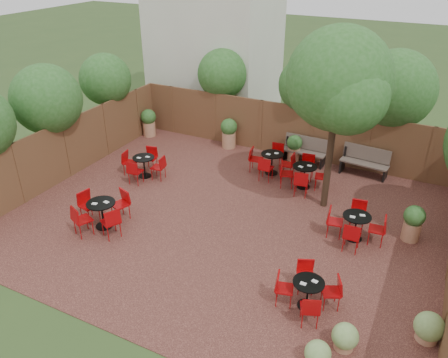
% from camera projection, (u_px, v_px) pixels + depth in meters
% --- Properties ---
extents(ground, '(80.00, 80.00, 0.00)m').
position_uv_depth(ground, '(226.00, 218.00, 13.21)').
color(ground, '#354F23').
rests_on(ground, ground).
extents(courtyard_paving, '(12.00, 10.00, 0.02)m').
position_uv_depth(courtyard_paving, '(226.00, 218.00, 13.21)').
color(courtyard_paving, '#381B16').
rests_on(courtyard_paving, ground).
extents(fence_back, '(12.00, 0.08, 2.00)m').
position_uv_depth(fence_back, '(286.00, 130.00, 16.68)').
color(fence_back, brown).
rests_on(fence_back, ground).
extents(fence_left, '(0.08, 10.00, 2.00)m').
position_uv_depth(fence_left, '(67.00, 150.00, 15.12)').
color(fence_left, brown).
rests_on(fence_left, ground).
extents(neighbour_building, '(5.00, 4.00, 8.00)m').
position_uv_depth(neighbour_building, '(215.00, 25.00, 19.42)').
color(neighbour_building, beige).
rests_on(neighbour_building, ground).
extents(overhang_foliage, '(15.79, 10.75, 2.78)m').
position_uv_depth(overhang_foliage, '(263.00, 102.00, 14.16)').
color(overhang_foliage, '#26591D').
rests_on(overhang_foliage, ground).
extents(courtyard_tree, '(2.94, 2.86, 5.37)m').
position_uv_depth(courtyard_tree, '(338.00, 85.00, 12.04)').
color(courtyard_tree, black).
rests_on(courtyard_tree, courtyard_paving).
extents(park_bench_left, '(1.60, 0.57, 0.98)m').
position_uv_depth(park_bench_left, '(305.00, 150.00, 16.26)').
color(park_bench_left, brown).
rests_on(park_bench_left, courtyard_paving).
extents(park_bench_right, '(1.66, 0.67, 1.00)m').
position_uv_depth(park_bench_right, '(365.00, 161.00, 15.40)').
color(park_bench_right, brown).
rests_on(park_bench_right, courtyard_paving).
extents(bistro_tables, '(8.81, 7.21, 0.91)m').
position_uv_depth(bistro_tables, '(240.00, 196.00, 13.45)').
color(bistro_tables, black).
rests_on(bistro_tables, courtyard_paving).
extents(planters, '(11.21, 3.94, 1.17)m').
position_uv_depth(planters, '(245.00, 146.00, 16.34)').
color(planters, '#AE7857').
rests_on(planters, courtyard_paving).
extents(low_shrubs, '(2.38, 2.17, 0.65)m').
position_uv_depth(low_shrubs, '(375.00, 337.00, 8.85)').
color(low_shrubs, '#AE7857').
rests_on(low_shrubs, courtyard_paving).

